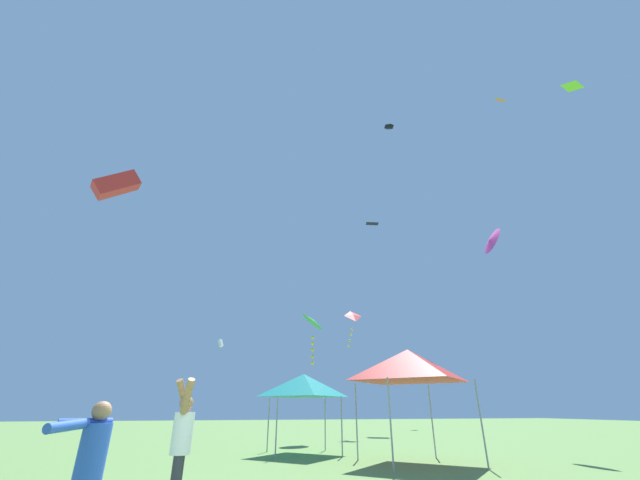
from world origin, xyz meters
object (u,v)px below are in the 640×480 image
kite_red_diamond (353,317)px  kite_magenta_delta (491,240)px  kite_red_box (116,185)px  kite_orange_diamond (501,99)px  canopy_tent_red (409,365)px  kite_green_delta (313,323)px  person_flyer_white (182,438)px  kite_lime_diamond (572,86)px  kite_pink_diamond (408,357)px  kite_black_box (389,127)px  canopy_tent_teal (304,385)px  person_watcher_blue (88,462)px  kite_black_diamond (372,223)px  kite_white_box (221,343)px

kite_red_diamond → kite_magenta_delta: bearing=-64.5°
kite_red_box → kite_red_diamond: bearing=49.5°
kite_orange_diamond → canopy_tent_red: bearing=-169.9°
kite_green_delta → kite_red_diamond: kite_red_diamond is taller
person_flyer_white → kite_lime_diamond: size_ratio=2.15×
kite_pink_diamond → kite_green_delta: bearing=-135.2°
kite_lime_diamond → kite_black_box: 14.51m
kite_red_box → canopy_tent_teal: bearing=37.3°
canopy_tent_teal → kite_red_diamond: 11.77m
person_watcher_blue → kite_black_box: bearing=52.5°
canopy_tent_teal → kite_green_delta: kite_green_delta is taller
kite_black_box → kite_black_diamond: kite_black_box is taller
kite_white_box → kite_red_box: (-3.33, -24.38, 0.85)m
canopy_tent_teal → kite_pink_diamond: (13.89, 18.15, 3.65)m
person_watcher_blue → kite_red_diamond: (10.19, 19.53, 6.55)m
kite_black_box → kite_white_box: 23.98m
kite_lime_diamond → kite_black_diamond: bearing=95.6°
canopy_tent_red → kite_lime_diamond: kite_lime_diamond is taller
kite_green_delta → kite_white_box: kite_white_box is taller
canopy_tent_red → kite_pink_diamond: bearing=63.4°
canopy_tent_teal → kite_white_box: bearing=100.8°
kite_pink_diamond → canopy_tent_red: bearing=-116.6°
person_flyer_white → kite_pink_diamond: kite_pink_diamond is taller
kite_orange_diamond → kite_red_box: size_ratio=0.45×
canopy_tent_red → canopy_tent_teal: bearing=127.9°
person_flyer_white → canopy_tent_teal: 9.26m
kite_red_diamond → kite_red_box: 19.03m
kite_pink_diamond → kite_red_box: kite_red_box is taller
kite_orange_diamond → kite_lime_diamond: bearing=-55.9°
kite_red_diamond → kite_orange_diamond: bearing=-62.7°
kite_black_diamond → person_flyer_white: bearing=-119.7°
kite_green_delta → kite_lime_diamond: 19.32m
kite_lime_diamond → kite_black_diamond: 23.13m
person_watcher_blue → kite_pink_diamond: size_ratio=0.81×
kite_orange_diamond → kite_white_box: (-14.93, 21.32, -11.58)m
canopy_tent_red → kite_magenta_delta: size_ratio=2.15×
canopy_tent_teal → kite_orange_diamond: size_ratio=4.78×
canopy_tent_teal → kite_red_box: bearing=-142.7°
kite_orange_diamond → kite_black_diamond: bearing=90.9°
canopy_tent_red → kite_white_box: 24.06m
kite_green_delta → kite_pink_diamond: bearing=44.8°
kite_orange_diamond → kite_white_box: kite_orange_diamond is taller
person_watcher_blue → canopy_tent_teal: canopy_tent_teal is taller
kite_green_delta → kite_red_box: size_ratio=2.30×
kite_green_delta → canopy_tent_teal: bearing=-106.2°
person_watcher_blue → canopy_tent_red: (7.72, 6.63, 1.96)m
kite_black_diamond → kite_pink_diamond: bearing=7.6°
canopy_tent_red → person_flyer_white: bearing=-146.4°
person_watcher_blue → kite_black_box: (13.35, 17.40, 22.68)m
kite_magenta_delta → kite_red_diamond: size_ratio=0.61×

